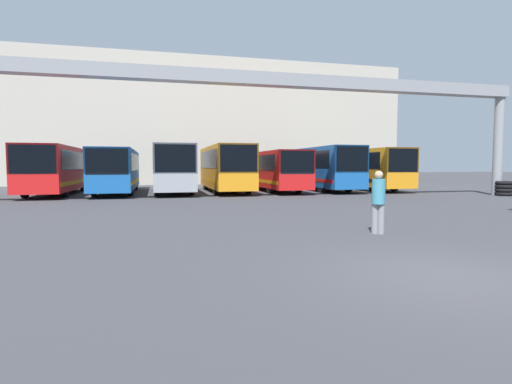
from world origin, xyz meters
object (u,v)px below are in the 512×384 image
Objects in this scene: bus_slot_1 at (117,168)px; bus_slot_6 at (359,167)px; bus_slot_3 at (225,166)px; bus_slot_5 at (317,166)px; bus_slot_2 at (172,166)px; pedestrian_near_right at (378,200)px; bus_slot_4 at (271,168)px; bus_slot_0 at (57,167)px; tire_stack at (504,188)px.

bus_slot_1 is 19.20m from bus_slot_6.
bus_slot_3 is 0.86× the size of bus_slot_5.
bus_slot_2 is 6.24× the size of pedestrian_near_right.
bus_slot_3 is 4.00m from bus_slot_4.
bus_slot_3 reaches higher than bus_slot_4.
pedestrian_near_right is (12.71, -19.44, -0.88)m from bus_slot_0.
bus_slot_6 is 6.77× the size of pedestrian_near_right.
bus_slot_4 is at bearing 120.01° from pedestrian_near_right.
bus_slot_2 reaches higher than bus_slot_4.
bus_slot_1 is 0.95× the size of bus_slot_6.
bus_slot_0 reaches higher than bus_slot_4.
bus_slot_1 is 6.46× the size of pedestrian_near_right.
bus_slot_0 is 29.68m from tire_stack.
bus_slot_1 is at bearing 160.18° from tire_stack.
bus_slot_2 is 0.95× the size of bus_slot_5.
bus_slot_2 is at bearing -178.38° from bus_slot_5.
bus_slot_6 reaches higher than bus_slot_4.
tire_stack is at bearing -22.67° from bus_slot_2.
bus_slot_6 is at bearing 1.78° from bus_slot_2.
bus_slot_4 reaches higher than tire_stack.
bus_slot_4 is at bearing 4.50° from bus_slot_2.
bus_slot_3 is (11.52, -0.28, 0.08)m from bus_slot_0.
bus_slot_3 is at bearing -175.18° from bus_slot_6.
bus_slot_6 is (11.52, 0.97, -0.07)m from bus_slot_3.
pedestrian_near_right is at bearing -56.82° from bus_slot_0.
tire_stack is at bearing -25.80° from bus_slot_3.
bus_slot_0 is at bearing -178.40° from bus_slot_5.
bus_slot_1 is 15.36m from bus_slot_5.
bus_slot_1 is 26.16m from tire_stack.
bus_slot_1 is 7.71m from bus_slot_3.
bus_slot_1 is at bearing 6.04° from bus_slot_0.
bus_slot_0 is at bearing 163.44° from tire_stack.
bus_slot_5 is at bearing 109.47° from pedestrian_near_right.
bus_slot_5 reaches higher than bus_slot_4.
tire_stack is at bearing -16.56° from bus_slot_0.
bus_slot_3 is at bearing -173.92° from bus_slot_5.
bus_slot_6 is at bearing 4.82° from bus_slot_3.
pedestrian_near_right is (-10.33, -20.13, -0.90)m from bus_slot_6.
bus_slot_0 is 0.93× the size of bus_slot_1.
tire_stack is at bearing 72.43° from pedestrian_near_right.
bus_slot_0 is 11.52m from bus_slot_3.
bus_slot_5 is 21.02m from pedestrian_near_right.
bus_slot_2 is 22.52m from tire_stack.
bus_slot_5 is at bearing 6.08° from bus_slot_3.
bus_slot_2 is 20.31m from pedestrian_near_right.
bus_slot_2 is 7.71m from bus_slot_4.
bus_slot_1 is 0.98× the size of bus_slot_5.
bus_slot_5 is at bearing 135.73° from tire_stack.
bus_slot_4 is 12.00× the size of tire_stack.
tire_stack is (16.90, -8.17, -1.44)m from bus_slot_3.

